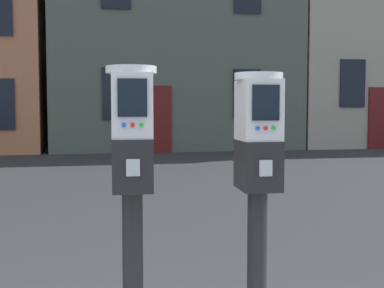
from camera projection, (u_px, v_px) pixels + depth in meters
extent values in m
cube|color=black|center=(132.00, 164.00, 2.25)|extent=(0.18, 0.25, 0.23)
cube|color=#A5A8AD|center=(133.00, 168.00, 2.13)|extent=(0.06, 0.01, 0.07)
cube|color=#B7BABF|center=(131.00, 106.00, 2.23)|extent=(0.18, 0.24, 0.28)
cube|color=black|center=(132.00, 98.00, 2.12)|extent=(0.12, 0.01, 0.15)
cylinder|color=blue|center=(124.00, 125.00, 2.12)|extent=(0.02, 0.01, 0.02)
cylinder|color=red|center=(133.00, 125.00, 2.12)|extent=(0.02, 0.01, 0.02)
cylinder|color=green|center=(141.00, 125.00, 2.13)|extent=(0.02, 0.01, 0.02)
cylinder|color=#B7BABF|center=(131.00, 70.00, 2.22)|extent=(0.23, 0.23, 0.03)
cube|color=black|center=(258.00, 165.00, 2.36)|extent=(0.18, 0.25, 0.22)
cube|color=#A5A8AD|center=(266.00, 168.00, 2.24)|extent=(0.06, 0.01, 0.07)
cube|color=#B7BABF|center=(258.00, 110.00, 2.35)|extent=(0.18, 0.24, 0.27)
cube|color=black|center=(266.00, 103.00, 2.23)|extent=(0.12, 0.01, 0.15)
cylinder|color=blue|center=(258.00, 128.00, 2.23)|extent=(0.02, 0.01, 0.02)
cylinder|color=red|center=(266.00, 128.00, 2.23)|extent=(0.02, 0.01, 0.02)
cylinder|color=green|center=(274.00, 128.00, 2.24)|extent=(0.02, 0.01, 0.02)
cylinder|color=#B7BABF|center=(259.00, 76.00, 2.33)|extent=(0.23, 0.23, 0.03)
cube|color=#4C564C|center=(170.00, 6.00, 18.83)|extent=(8.31, 5.21, 10.09)
cube|color=black|center=(117.00, 93.00, 16.08)|extent=(0.90, 0.06, 1.60)
cube|color=black|center=(247.00, 94.00, 16.88)|extent=(0.90, 0.06, 1.60)
cube|color=#591414|center=(156.00, 119.00, 16.37)|extent=(1.00, 0.07, 2.10)
cube|color=black|center=(353.00, 83.00, 17.57)|extent=(0.90, 0.06, 1.60)
cube|color=#591414|center=(382.00, 118.00, 17.88)|extent=(1.00, 0.07, 2.10)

